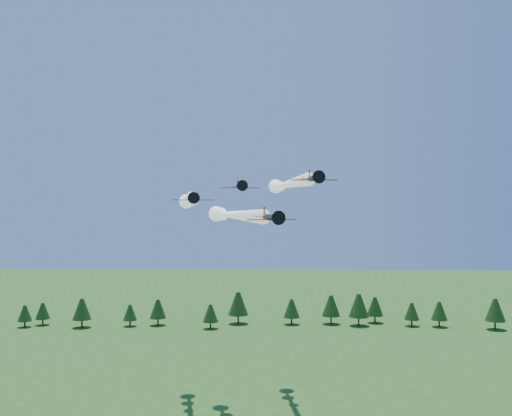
{
  "coord_description": "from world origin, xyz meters",
  "views": [
    {
      "loc": [
        2.44,
        -100.9,
        44.68
      ],
      "look_at": [
        0.08,
        0.0,
        44.34
      ],
      "focal_mm": 40.0,
      "sensor_mm": 36.0,
      "label": 1
    }
  ],
  "objects_px": {
    "plane_lead": "(232,215)",
    "plane_slot": "(240,186)",
    "plane_right": "(286,185)",
    "plane_left": "(189,200)"
  },
  "relations": [
    {
      "from": "plane_lead",
      "to": "plane_slot",
      "type": "xyz_separation_m",
      "value": [
        2.44,
        -13.45,
        5.58
      ]
    },
    {
      "from": "plane_left",
      "to": "plane_right",
      "type": "xyz_separation_m",
      "value": [
        22.17,
        4.2,
        3.64
      ]
    },
    {
      "from": "plane_left",
      "to": "plane_right",
      "type": "height_order",
      "value": "plane_right"
    },
    {
      "from": "plane_left",
      "to": "plane_slot",
      "type": "relative_size",
      "value": 6.49
    },
    {
      "from": "plane_lead",
      "to": "plane_right",
      "type": "bearing_deg",
      "value": 28.91
    },
    {
      "from": "plane_right",
      "to": "plane_left",
      "type": "bearing_deg",
      "value": -176.78
    },
    {
      "from": "plane_right",
      "to": "plane_slot",
      "type": "xyz_separation_m",
      "value": [
        -9.53,
        -25.56,
        -1.29
      ]
    },
    {
      "from": "plane_left",
      "to": "plane_lead",
      "type": "bearing_deg",
      "value": -47.2
    },
    {
      "from": "plane_lead",
      "to": "plane_left",
      "type": "distance_m",
      "value": 13.31
    },
    {
      "from": "plane_left",
      "to": "plane_right",
      "type": "bearing_deg",
      "value": 1.31
    }
  ]
}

